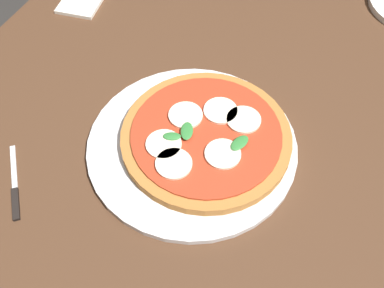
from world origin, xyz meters
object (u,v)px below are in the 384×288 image
Objects in this scene: dining_table at (190,148)px; serving_tray at (192,145)px; knife at (15,191)px; pizza at (206,136)px.

serving_tray is (-0.05, -0.03, 0.09)m from dining_table.
knife is at bearing 141.55° from dining_table.
serving_tray is 1.24× the size of pizza.
dining_table is 12.32× the size of knife.
pizza reaches higher than serving_tray.
serving_tray is 3.03× the size of knife.
knife is at bearing 131.36° from serving_tray.
dining_table is at bearing 53.44° from pizza.
serving_tray is at bearing -151.05° from dining_table.
pizza is 2.45× the size of knife.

